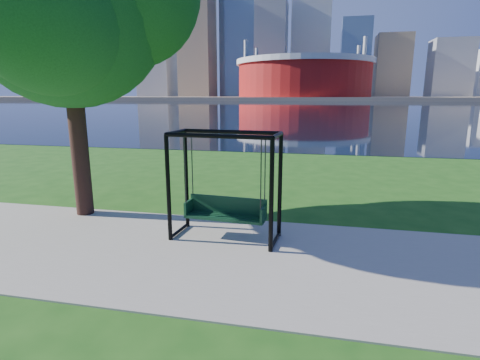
% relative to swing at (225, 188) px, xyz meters
% --- Properties ---
extents(ground, '(900.00, 900.00, 0.00)m').
position_rel_swing_xyz_m(ground, '(0.12, -0.34, -1.04)').
color(ground, '#1E5114').
rests_on(ground, ground).
extents(path, '(120.00, 4.00, 0.03)m').
position_rel_swing_xyz_m(path, '(0.12, -0.84, -1.03)').
color(path, '#9E937F').
rests_on(path, ground).
extents(river, '(900.00, 180.00, 0.02)m').
position_rel_swing_xyz_m(river, '(0.12, 101.66, -1.03)').
color(river, black).
rests_on(river, ground).
extents(far_bank, '(900.00, 228.00, 2.00)m').
position_rel_swing_xyz_m(far_bank, '(0.12, 305.66, -0.04)').
color(far_bank, '#937F60').
rests_on(far_bank, ground).
extents(stadium, '(83.00, 83.00, 32.00)m').
position_rel_swing_xyz_m(stadium, '(-9.88, 234.66, 13.19)').
color(stadium, maroon).
rests_on(stadium, far_bank).
extents(skyline, '(392.00, 66.00, 96.50)m').
position_rel_swing_xyz_m(skyline, '(-4.15, 319.05, 34.85)').
color(skyline, gray).
rests_on(skyline, far_bank).
extents(swing, '(2.17, 1.07, 2.16)m').
position_rel_swing_xyz_m(swing, '(0.00, 0.00, 0.00)').
color(swing, black).
rests_on(swing, ground).
extents(park_tree, '(5.61, 5.06, 6.96)m').
position_rel_swing_xyz_m(park_tree, '(-3.78, 0.87, 3.79)').
color(park_tree, black).
rests_on(park_tree, ground).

